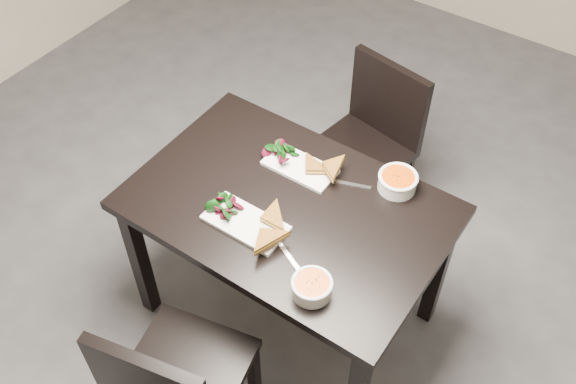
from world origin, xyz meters
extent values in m
plane|color=#47474C|center=(0.00, 0.00, 0.00)|extent=(5.00, 5.00, 0.00)
cube|color=black|center=(-0.03, -0.21, 0.73)|extent=(1.20, 0.80, 0.04)
cube|color=black|center=(-0.57, -0.55, 0.35)|extent=(0.06, 0.06, 0.71)
cube|color=black|center=(-0.57, 0.13, 0.35)|extent=(0.06, 0.06, 0.71)
cube|color=black|center=(0.51, 0.13, 0.35)|extent=(0.06, 0.06, 0.71)
cube|color=black|center=(-0.04, -0.85, 0.43)|extent=(0.50, 0.50, 0.04)
cube|color=black|center=(-0.26, -0.72, 0.21)|extent=(0.05, 0.05, 0.41)
cube|color=black|center=(0.09, -0.64, 0.21)|extent=(0.05, 0.05, 0.41)
cube|color=black|center=(-0.10, 0.48, 0.43)|extent=(0.49, 0.49, 0.04)
cube|color=black|center=(-0.30, 0.33, 0.21)|extent=(0.05, 0.05, 0.41)
cube|color=black|center=(0.05, 0.27, 0.21)|extent=(0.05, 0.05, 0.41)
cube|color=black|center=(-0.24, 0.68, 0.21)|extent=(0.05, 0.05, 0.41)
cube|color=black|center=(0.11, 0.62, 0.21)|extent=(0.05, 0.05, 0.41)
cube|color=black|center=(-0.06, 0.66, 0.65)|extent=(0.42, 0.11, 0.40)
cube|color=white|center=(-0.11, -0.38, 0.76)|extent=(0.31, 0.16, 0.02)
cylinder|color=white|center=(0.26, -0.49, 0.78)|extent=(0.14, 0.14, 0.05)
cylinder|color=red|center=(0.26, -0.49, 0.80)|extent=(0.12, 0.12, 0.02)
torus|color=white|center=(0.26, -0.49, 0.81)|extent=(0.14, 0.14, 0.01)
cube|color=silver|center=(0.13, -0.42, 0.75)|extent=(0.17, 0.09, 0.00)
cube|color=white|center=(-0.10, -0.03, 0.76)|extent=(0.29, 0.15, 0.01)
cylinder|color=white|center=(0.27, 0.10, 0.78)|extent=(0.15, 0.15, 0.06)
cylinder|color=red|center=(0.27, 0.10, 0.81)|extent=(0.13, 0.13, 0.02)
torus|color=white|center=(0.27, 0.10, 0.81)|extent=(0.16, 0.16, 0.01)
cube|color=silver|center=(0.10, 0.01, 0.75)|extent=(0.17, 0.08, 0.00)
camera|label=1|loc=(0.89, -1.55, 2.62)|focal=40.61mm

